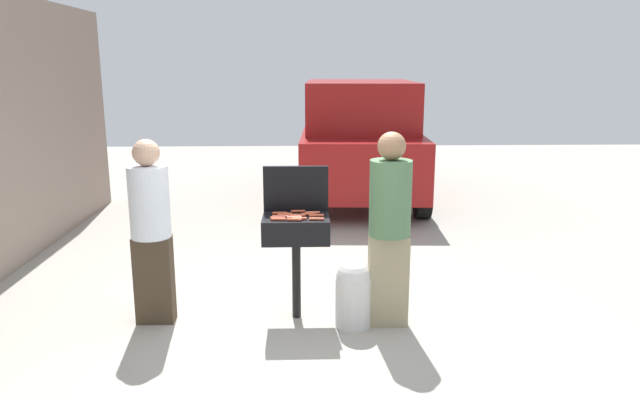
% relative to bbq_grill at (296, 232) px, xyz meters
% --- Properties ---
extents(ground_plane, '(24.00, 24.00, 0.00)m').
position_rel_bbq_grill_xyz_m(ground_plane, '(0.01, -0.17, -0.82)').
color(ground_plane, '#9E998E').
extents(bbq_grill, '(0.60, 0.44, 0.96)m').
position_rel_bbq_grill_xyz_m(bbq_grill, '(0.00, 0.00, 0.00)').
color(bbq_grill, black).
rests_on(bbq_grill, ground).
extents(grill_lid_open, '(0.60, 0.05, 0.42)m').
position_rel_bbq_grill_xyz_m(grill_lid_open, '(0.00, 0.22, 0.36)').
color(grill_lid_open, black).
rests_on(grill_lid_open, bbq_grill).
extents(hot_dog_0, '(0.13, 0.03, 0.03)m').
position_rel_bbq_grill_xyz_m(hot_dog_0, '(-0.15, 0.07, 0.16)').
color(hot_dog_0, '#AD4228').
rests_on(hot_dog_0, bbq_grill).
extents(hot_dog_1, '(0.13, 0.03, 0.03)m').
position_rel_bbq_grill_xyz_m(hot_dog_1, '(0.03, -0.13, 0.16)').
color(hot_dog_1, '#B74C33').
rests_on(hot_dog_1, bbq_grill).
extents(hot_dog_2, '(0.13, 0.03, 0.03)m').
position_rel_bbq_grill_xyz_m(hot_dog_2, '(-0.10, 0.04, 0.16)').
color(hot_dog_2, '#AD4228').
rests_on(hot_dog_2, bbq_grill).
extents(hot_dog_3, '(0.13, 0.03, 0.03)m').
position_rel_bbq_grill_xyz_m(hot_dog_3, '(0.02, 0.14, 0.16)').
color(hot_dog_3, '#AD4228').
rests_on(hot_dog_3, bbq_grill).
extents(hot_dog_4, '(0.13, 0.04, 0.03)m').
position_rel_bbq_grill_xyz_m(hot_dog_4, '(0.15, 0.08, 0.16)').
color(hot_dog_4, '#C6593D').
rests_on(hot_dog_4, bbq_grill).
extents(hot_dog_5, '(0.13, 0.03, 0.03)m').
position_rel_bbq_grill_xyz_m(hot_dog_5, '(-0.02, -0.07, 0.16)').
color(hot_dog_5, '#C6593D').
rests_on(hot_dog_5, bbq_grill).
extents(hot_dog_6, '(0.13, 0.03, 0.03)m').
position_rel_bbq_grill_xyz_m(hot_dog_6, '(-0.15, -0.15, 0.16)').
color(hot_dog_6, '#AD4228').
rests_on(hot_dog_6, bbq_grill).
extents(hot_dog_7, '(0.13, 0.03, 0.03)m').
position_rel_bbq_grill_xyz_m(hot_dog_7, '(0.12, 0.02, 0.16)').
color(hot_dog_7, '#AD4228').
rests_on(hot_dog_7, bbq_grill).
extents(hot_dog_8, '(0.13, 0.04, 0.03)m').
position_rel_bbq_grill_xyz_m(hot_dog_8, '(-0.01, -0.16, 0.16)').
color(hot_dog_8, '#AD4228').
rests_on(hot_dog_8, bbq_grill).
extents(hot_dog_9, '(0.13, 0.03, 0.03)m').
position_rel_bbq_grill_xyz_m(hot_dog_9, '(-0.14, -0.05, 0.16)').
color(hot_dog_9, '#C6593D').
rests_on(hot_dog_9, bbq_grill).
extents(hot_dog_10, '(0.13, 0.04, 0.03)m').
position_rel_bbq_grill_xyz_m(hot_dog_10, '(-0.10, -0.01, 0.16)').
color(hot_dog_10, '#B74C33').
rests_on(hot_dog_10, bbq_grill).
extents(hot_dog_11, '(0.13, 0.04, 0.03)m').
position_rel_bbq_grill_xyz_m(hot_dog_11, '(-0.16, -0.10, 0.16)').
color(hot_dog_11, '#B74C33').
rests_on(hot_dog_11, bbq_grill).
extents(hot_dog_12, '(0.13, 0.04, 0.03)m').
position_rel_bbq_grill_xyz_m(hot_dog_12, '(0.18, -0.03, 0.16)').
color(hot_dog_12, '#B74C33').
rests_on(hot_dog_12, bbq_grill).
extents(hot_dog_13, '(0.13, 0.03, 0.03)m').
position_rel_bbq_grill_xyz_m(hot_dog_13, '(0.18, -0.14, 0.16)').
color(hot_dog_13, '#C6593D').
rests_on(hot_dog_13, bbq_grill).
extents(hot_dog_14, '(0.13, 0.03, 0.03)m').
position_rel_bbq_grill_xyz_m(hot_dog_14, '(0.02, -0.01, 0.16)').
color(hot_dog_14, '#C6593D').
rests_on(hot_dog_14, bbq_grill).
extents(hot_dog_15, '(0.13, 0.03, 0.03)m').
position_rel_bbq_grill_xyz_m(hot_dog_15, '(-0.01, -0.10, 0.16)').
color(hot_dog_15, '#B74C33').
rests_on(hot_dog_15, bbq_grill).
extents(propane_tank, '(0.32, 0.32, 0.62)m').
position_rel_bbq_grill_xyz_m(propane_tank, '(0.51, -0.21, -0.50)').
color(propane_tank, silver).
rests_on(propane_tank, ground).
extents(person_left, '(0.35, 0.35, 1.67)m').
position_rel_bbq_grill_xyz_m(person_left, '(-1.28, -0.06, 0.09)').
color(person_left, '#3F3323').
rests_on(person_left, ground).
extents(person_right, '(0.37, 0.37, 1.74)m').
position_rel_bbq_grill_xyz_m(person_right, '(0.82, -0.17, 0.13)').
color(person_right, gray).
rests_on(person_right, ground).
extents(parked_minivan, '(2.19, 4.48, 2.02)m').
position_rel_bbq_grill_xyz_m(parked_minivan, '(1.05, 5.10, 0.21)').
color(parked_minivan, maroon).
rests_on(parked_minivan, ground).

